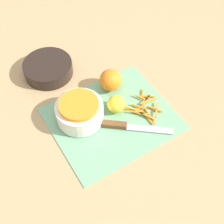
{
  "coord_description": "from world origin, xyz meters",
  "views": [
    {
      "loc": [
        -0.31,
        -0.5,
        0.82
      ],
      "look_at": [
        0.0,
        0.0,
        0.04
      ],
      "focal_mm": 50.0,
      "sensor_mm": 36.0,
      "label": 1
    }
  ],
  "objects": [
    {
      "name": "knife",
      "position": [
        0.0,
        -0.04,
        0.01
      ],
      "size": [
        0.2,
        0.17,
        0.02
      ],
      "rotation": [
        0.0,
        0.0,
        -0.67
      ],
      "color": "brown",
      "rests_on": "cutting_board"
    },
    {
      "name": "orange_left",
      "position": [
        0.06,
        0.11,
        0.04
      ],
      "size": [
        0.08,
        0.08,
        0.08
      ],
      "color": "orange",
      "rests_on": "cutting_board"
    },
    {
      "name": "bowl_dark",
      "position": [
        -0.09,
        0.29,
        0.02
      ],
      "size": [
        0.17,
        0.17,
        0.05
      ],
      "color": "black",
      "rests_on": "ground_plane"
    },
    {
      "name": "cutting_board",
      "position": [
        0.0,
        0.0,
        0.0
      ],
      "size": [
        0.38,
        0.32,
        0.01
      ],
      "color": "#75AD84",
      "rests_on": "ground_plane"
    },
    {
      "name": "ground_plane",
      "position": [
        0.0,
        0.0,
        0.0
      ],
      "size": [
        4.0,
        4.0,
        0.0
      ],
      "primitive_type": "plane",
      "color": "tan"
    },
    {
      "name": "peel_pile",
      "position": [
        0.11,
        -0.02,
        0.01
      ],
      "size": [
        0.13,
        0.14,
        0.01
      ],
      "color": "orange",
      "rests_on": "cutting_board"
    },
    {
      "name": "bowl_speckled",
      "position": [
        -0.09,
        0.05,
        0.04
      ],
      "size": [
        0.15,
        0.15,
        0.08
      ],
      "color": "silver",
      "rests_on": "cutting_board"
    },
    {
      "name": "lemon",
      "position": [
        0.03,
        0.02,
        0.04
      ],
      "size": [
        0.06,
        0.06,
        0.06
      ],
      "color": "yellow",
      "rests_on": "cutting_board"
    }
  ]
}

